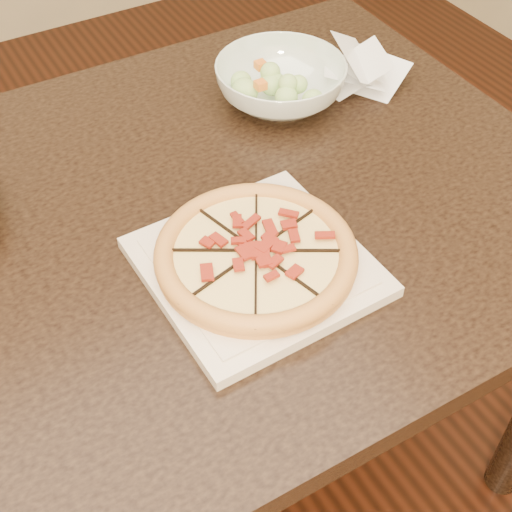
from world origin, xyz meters
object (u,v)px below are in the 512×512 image
object	(u,v)px
dining_table	(134,280)
pizza	(256,254)
salad_bowl	(281,83)
plate	(256,266)

from	to	relation	value
dining_table	pizza	xyz separation A→B (m)	(0.13, -0.16, 0.13)
dining_table	pizza	bearing A→B (deg)	-51.29
salad_bowl	dining_table	bearing A→B (deg)	-154.32
plate	pizza	size ratio (longest dim) A/B	1.06
pizza	dining_table	bearing A→B (deg)	128.71
plate	salad_bowl	distance (m)	0.42
dining_table	plate	distance (m)	0.23
pizza	salad_bowl	world-z (taller)	salad_bowl
dining_table	plate	size ratio (longest dim) A/B	4.84
dining_table	plate	world-z (taller)	plate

